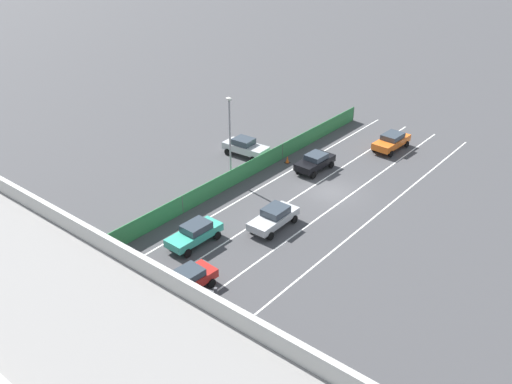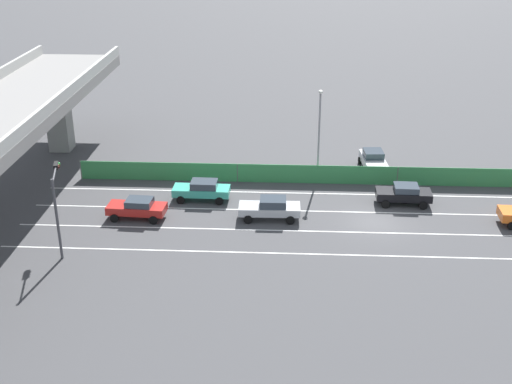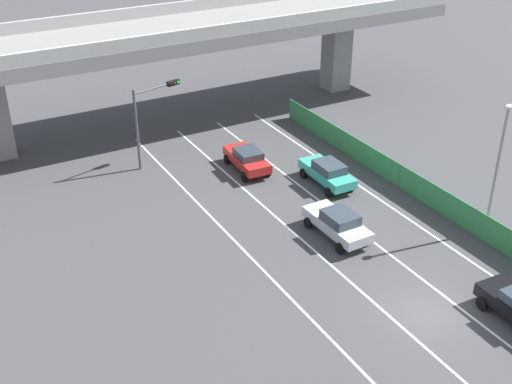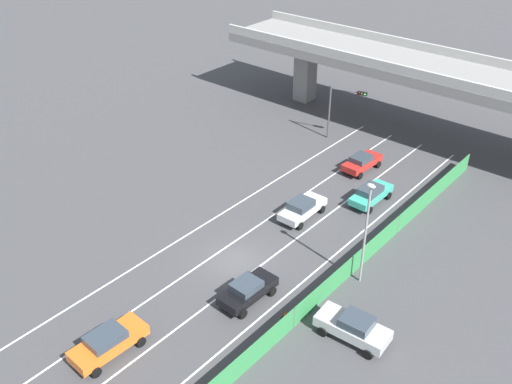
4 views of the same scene
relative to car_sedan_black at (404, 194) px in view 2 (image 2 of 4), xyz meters
name	(u,v)px [view 2 (image 2 of 4)]	position (x,y,z in m)	size (l,w,h in m)	color
ground_plane	(374,222)	(-3.37, 2.62, -0.89)	(300.00, 300.00, 0.00)	#424244
lane_line_left_edge	(323,254)	(-8.45, 6.62, -0.89)	(0.14, 44.00, 0.01)	silver
lane_line_mid_left	(321,231)	(-5.07, 6.62, -0.89)	(0.14, 44.00, 0.01)	silver
lane_line_mid_right	(319,211)	(-1.68, 6.62, -0.89)	(0.14, 44.00, 0.01)	silver
lane_line_right_edge	(317,193)	(1.70, 6.62, -0.89)	(0.14, 44.00, 0.01)	silver
green_fence	(317,174)	(3.83, 6.62, -0.08)	(0.10, 40.10, 1.61)	#338447
car_sedan_black	(404,194)	(0.00, 0.00, 0.00)	(2.10, 4.29, 1.60)	black
car_sedan_silver	(270,208)	(-3.13, 10.30, 0.00)	(2.06, 4.57, 1.64)	#B7BABC
car_sedan_red	(137,208)	(-3.58, 20.16, -0.02)	(2.14, 4.41, 1.56)	red
car_taxi_teal	(202,189)	(-0.04, 15.78, 0.01)	(2.00, 4.49, 1.62)	teal
parked_wagon_silver	(373,160)	(7.13, 1.59, 0.05)	(4.65, 2.32, 1.74)	#B2B5B7
traffic_light	(57,195)	(-8.62, 24.18, 3.13)	(3.67, 1.14, 5.68)	#47474C
street_lamp	(319,127)	(4.62, 6.55, 3.79)	(0.60, 0.36, 7.81)	gray
traffic_cone	(394,185)	(2.93, 0.33, -0.57)	(0.47, 0.47, 0.69)	orange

